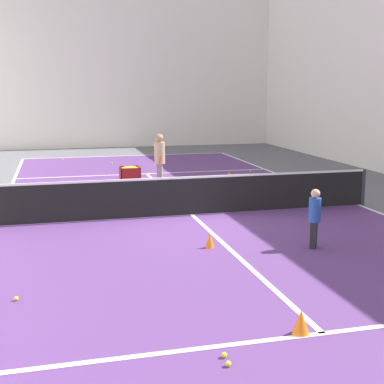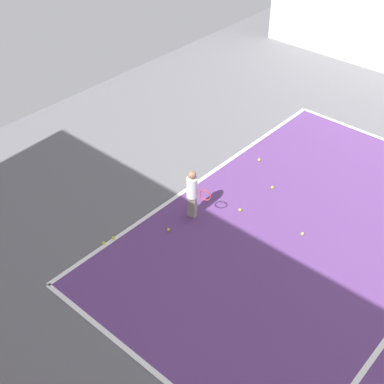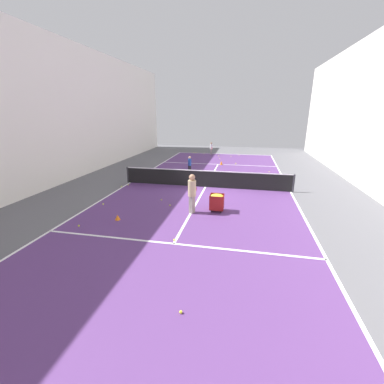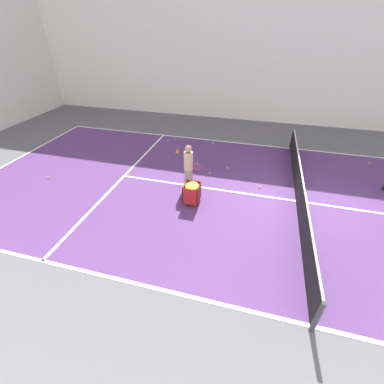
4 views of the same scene
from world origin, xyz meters
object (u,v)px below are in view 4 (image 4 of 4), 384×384
object	(u,v)px
coach_at_net	(189,164)
ball_cart	(192,190)
tennis_net	(299,189)
training_cone_1	(177,150)

from	to	relation	value
coach_at_net	ball_cart	world-z (taller)	coach_at_net
tennis_net	coach_at_net	world-z (taller)	coach_at_net
tennis_net	ball_cart	distance (m)	3.71
ball_cart	training_cone_1	distance (m)	4.18
tennis_net	coach_at_net	bearing A→B (deg)	90.56
tennis_net	training_cone_1	size ratio (longest dim) A/B	44.14
tennis_net	training_cone_1	world-z (taller)	tennis_net
coach_at_net	tennis_net	bearing A→B (deg)	18.09
tennis_net	ball_cart	world-z (taller)	tennis_net
coach_at_net	training_cone_1	size ratio (longest dim) A/B	7.77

